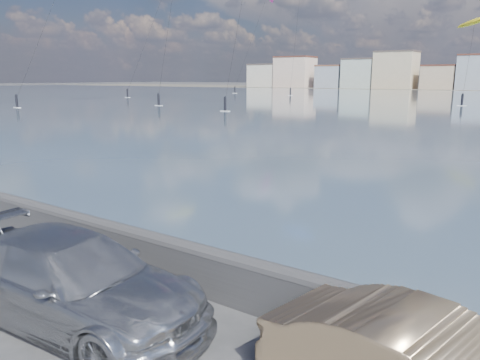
% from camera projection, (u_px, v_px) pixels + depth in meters
% --- Properties ---
extents(ground, '(700.00, 700.00, 0.00)m').
position_uv_depth(ground, '(61.00, 337.00, 8.13)').
color(ground, '#333335').
rests_on(ground, ground).
extents(seawall, '(400.00, 0.36, 1.08)m').
position_uv_depth(seawall, '(168.00, 257.00, 10.16)').
color(seawall, '#28282B').
rests_on(seawall, ground).
extents(car_silver, '(5.76, 2.70, 1.63)m').
position_uv_depth(car_silver, '(71.00, 280.00, 8.48)').
color(car_silver, '#ABADB2').
rests_on(car_silver, ground).
extents(kitesurfer_10, '(8.56, 17.25, 15.36)m').
position_uv_depth(kitesurfer_10, '(475.00, 22.00, 81.84)').
color(kitesurfer_10, yellow).
rests_on(kitesurfer_10, ground).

